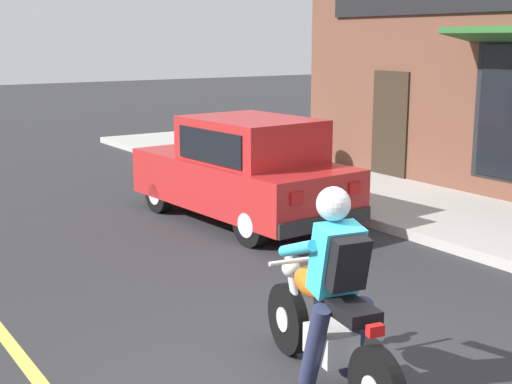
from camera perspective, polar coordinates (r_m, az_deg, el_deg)
name	(u,v)px	position (r m, az deg, el deg)	size (l,w,h in m)	color
sidewalk_curb	(460,219)	(11.00, 16.02, -2.07)	(2.60, 22.00, 0.14)	#ADAAA3
motorcycle_with_rider	(330,307)	(5.55, 5.94, -9.12)	(0.66, 2.01, 1.62)	black
car_hatchback	(244,171)	(10.56, -1.00, 1.69)	(1.89, 3.88, 1.57)	black
trash_bin	(290,144)	(14.25, 2.72, 3.88)	(0.56, 0.56, 0.98)	#514C47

